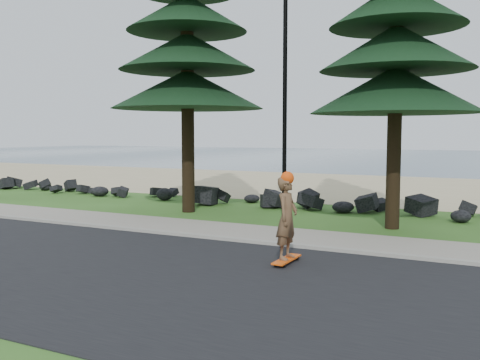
{
  "coord_description": "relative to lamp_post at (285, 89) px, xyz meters",
  "views": [
    {
      "loc": [
        6.33,
        -12.76,
        2.73
      ],
      "look_at": [
        -0.0,
        0.0,
        1.49
      ],
      "focal_mm": 40.0,
      "sensor_mm": 36.0,
      "label": 1
    }
  ],
  "objects": [
    {
      "name": "ground",
      "position": [
        0.0,
        -3.2,
        -4.13
      ],
      "size": [
        160.0,
        160.0,
        0.0
      ],
      "primitive_type": "plane",
      "color": "#2D541A",
      "rests_on": "ground"
    },
    {
      "name": "road",
      "position": [
        0.0,
        -7.7,
        -4.12
      ],
      "size": [
        160.0,
        7.0,
        0.02
      ],
      "primitive_type": "cube",
      "color": "black",
      "rests_on": "ground"
    },
    {
      "name": "kerb",
      "position": [
        0.0,
        -4.1,
        -4.08
      ],
      "size": [
        160.0,
        0.2,
        0.1
      ],
      "primitive_type": "cube",
      "color": "gray",
      "rests_on": "ground"
    },
    {
      "name": "sidewalk",
      "position": [
        0.0,
        -3.0,
        -4.09
      ],
      "size": [
        160.0,
        2.0,
        0.08
      ],
      "primitive_type": "cube",
      "color": "gray",
      "rests_on": "ground"
    },
    {
      "name": "beach_sand",
      "position": [
        0.0,
        11.3,
        -4.13
      ],
      "size": [
        160.0,
        15.0,
        0.01
      ],
      "primitive_type": "cube",
      "color": "tan",
      "rests_on": "ground"
    },
    {
      "name": "ocean",
      "position": [
        0.0,
        47.8,
        -4.13
      ],
      "size": [
        160.0,
        58.0,
        0.01
      ],
      "primitive_type": "cube",
      "color": "#324B60",
      "rests_on": "ground"
    },
    {
      "name": "seawall_boulders",
      "position": [
        0.0,
        2.4,
        -4.13
      ],
      "size": [
        60.0,
        2.4,
        1.1
      ],
      "primitive_type": null,
      "color": "black",
      "rests_on": "ground"
    },
    {
      "name": "lamp_post",
      "position": [
        0.0,
        0.0,
        0.0
      ],
      "size": [
        0.25,
        0.14,
        8.14
      ],
      "color": "black",
      "rests_on": "ground"
    },
    {
      "name": "skateboarder",
      "position": [
        2.32,
        -5.68,
        -3.16
      ],
      "size": [
        0.43,
        1.04,
        1.93
      ],
      "rotation": [
        0.0,
        0.0,
        1.55
      ],
      "color": "#F4540E",
      "rests_on": "ground"
    }
  ]
}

